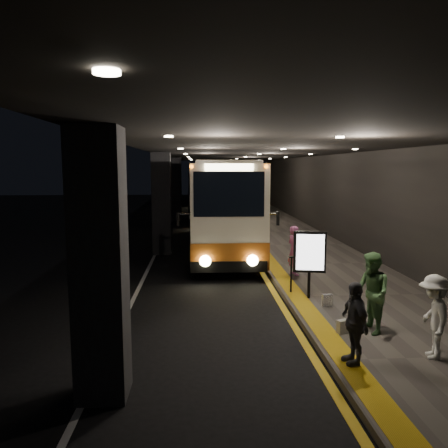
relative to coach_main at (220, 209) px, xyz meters
name	(u,v)px	position (x,y,z in m)	size (l,w,h in m)	color
ground	(196,275)	(-1.06, -4.97, -1.87)	(90.00, 90.00, 0.00)	black
lane_line_white	(158,249)	(-2.86, 0.03, -1.86)	(0.12, 50.00, 0.01)	silver
kerb_stripe_yellow	(247,248)	(1.29, 0.03, -1.86)	(0.18, 50.00, 0.01)	gold
sidewalk	(298,246)	(3.69, 0.03, -1.79)	(4.50, 50.00, 0.15)	#514C44
tactile_strip	(258,245)	(1.79, 0.03, -1.71)	(0.50, 50.00, 0.01)	gold
terminal_wall	(347,184)	(5.94, 0.03, 1.13)	(0.10, 50.00, 6.00)	black
support_columns	(162,203)	(-2.56, -0.97, 0.33)	(0.80, 24.80, 4.40)	black
canopy	(251,148)	(1.44, 0.03, 2.73)	(9.00, 50.00, 0.40)	black
coach_main	(220,209)	(0.00, 0.00, 0.00)	(2.67, 12.51, 3.89)	beige
coach_second	(209,192)	(-0.14, 12.94, 0.01)	(2.88, 12.47, 3.90)	beige
coach_third	(205,185)	(-0.24, 27.42, -0.05)	(3.10, 12.15, 3.78)	beige
passenger_boarding	(294,250)	(2.24, -5.66, -0.88)	(0.61, 0.40, 1.67)	#C45B9A
passenger_waiting_green	(371,293)	(2.79, -10.89, -0.82)	(0.87, 0.54, 1.78)	#487641
passenger_waiting_white	(434,317)	(3.47, -12.21, -0.91)	(1.04, 0.48, 1.61)	silver
passenger_waiting_grey	(354,323)	(1.88, -12.35, -0.94)	(0.91, 0.47, 1.55)	#48484D
bag_polka	(327,300)	(2.38, -9.04, -1.55)	(0.27, 0.11, 0.33)	black
bag_plain	(343,327)	(2.16, -10.92, -1.56)	(0.24, 0.14, 0.30)	beige
info_sign	(310,253)	(2.08, -8.30, -0.45)	(0.89, 0.26, 1.88)	black
stanchion_post	(291,275)	(1.69, -7.74, -1.19)	(0.05, 0.05, 1.05)	black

